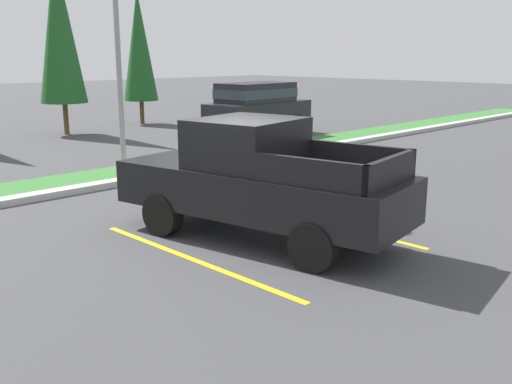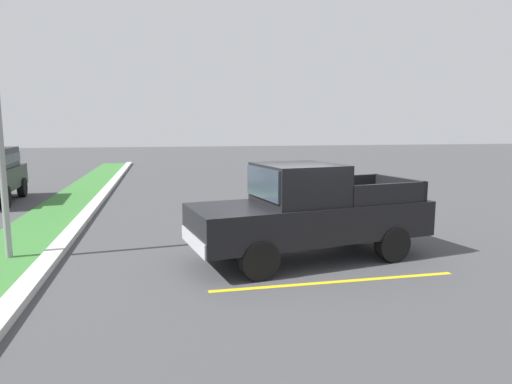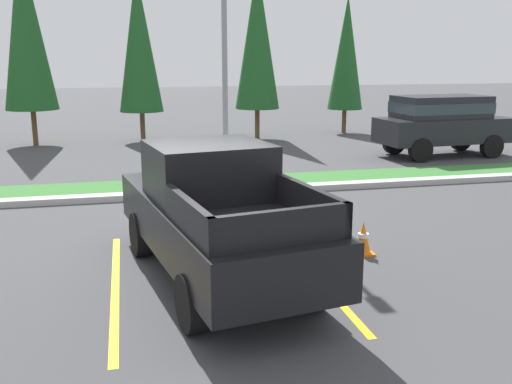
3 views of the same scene
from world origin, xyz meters
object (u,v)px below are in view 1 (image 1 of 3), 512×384
(street_light, at_px, (119,12))
(cypress_tree_rightmost, at_px, (139,46))
(suv_distant, at_px, (258,105))
(cypress_tree_right_inner, at_px, (59,28))
(pickup_truck_main, at_px, (259,180))
(traffic_cone, at_px, (331,193))

(street_light, height_order, cypress_tree_rightmost, street_light)
(suv_distant, bearing_deg, cypress_tree_right_inner, 132.24)
(pickup_truck_main, height_order, cypress_tree_rightmost, cypress_tree_rightmost)
(pickup_truck_main, bearing_deg, street_light, 78.23)
(pickup_truck_main, distance_m, suv_distant, 13.42)
(cypress_tree_rightmost, bearing_deg, street_light, -125.88)
(street_light, bearing_deg, cypress_tree_rightmost, 54.12)
(cypress_tree_right_inner, relative_size, traffic_cone, 11.84)
(cypress_tree_right_inner, bearing_deg, cypress_tree_rightmost, 12.65)
(cypress_tree_rightmost, relative_size, traffic_cone, 10.10)
(pickup_truck_main, relative_size, cypress_tree_rightmost, 0.90)
(traffic_cone, bearing_deg, suv_distant, 53.02)
(cypress_tree_right_inner, bearing_deg, pickup_truck_main, -105.46)
(pickup_truck_main, height_order, cypress_tree_right_inner, cypress_tree_right_inner)
(cypress_tree_right_inner, xyz_separation_m, traffic_cone, (-1.54, -14.79, -3.89))
(suv_distant, height_order, street_light, street_light)
(street_light, bearing_deg, suv_distant, 21.76)
(street_light, xyz_separation_m, cypress_tree_rightmost, (7.24, 10.01, -0.63))
(street_light, height_order, cypress_tree_right_inner, street_light)
(pickup_truck_main, relative_size, street_light, 0.75)
(suv_distant, bearing_deg, traffic_cone, -126.98)
(street_light, relative_size, cypress_tree_right_inner, 1.03)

